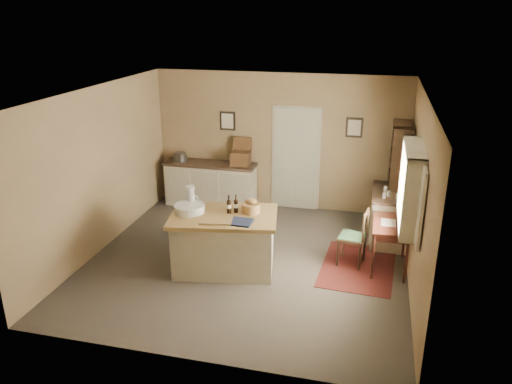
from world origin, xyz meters
TOP-DOWN VIEW (x-y plane):
  - ground at (0.00, 0.00)m, footprint 5.00×5.00m
  - wall_back at (0.00, 2.50)m, footprint 5.00×0.10m
  - wall_front at (0.00, -2.50)m, footprint 5.00×0.10m
  - wall_left at (-2.50, 0.00)m, footprint 0.10×5.00m
  - wall_right at (2.50, 0.00)m, footprint 0.10×5.00m
  - ceiling at (0.00, 0.00)m, footprint 5.00×5.00m
  - door at (0.35, 2.47)m, footprint 0.97×0.06m
  - framed_prints at (0.20, 2.48)m, footprint 2.82×0.02m
  - window at (2.42, -0.20)m, footprint 0.25×1.99m
  - work_island at (-0.29, -0.32)m, footprint 1.75×1.30m
  - sideboard at (-1.34, 2.20)m, footprint 1.86×0.53m
  - rug at (1.75, 0.20)m, footprint 1.20×1.67m
  - writing_desk at (2.20, 0.30)m, footprint 0.56×0.91m
  - desk_chair at (1.62, 0.30)m, footprint 0.49×0.49m
  - right_cabinet at (2.20, 1.33)m, footprint 0.63×1.13m
  - shelving_unit at (2.35, 1.78)m, footprint 0.34×0.89m

SIDE VIEW (x-z plane):
  - ground at x=0.00m, z-range 0.00..0.00m
  - rug at x=1.75m, z-range 0.00..0.01m
  - desk_chair at x=1.62m, z-range 0.00..0.91m
  - right_cabinet at x=2.20m, z-range -0.04..0.95m
  - sideboard at x=-1.34m, z-range -0.11..1.07m
  - work_island at x=-0.29m, z-range -0.12..1.08m
  - writing_desk at x=2.20m, z-range 0.26..1.08m
  - shelving_unit at x=2.35m, z-range 0.00..1.98m
  - door at x=0.35m, z-range 0.00..2.11m
  - wall_back at x=0.00m, z-range 0.00..2.70m
  - wall_front at x=0.00m, z-range 0.00..2.70m
  - wall_left at x=-2.50m, z-range 0.00..2.70m
  - wall_right at x=2.50m, z-range 0.00..2.70m
  - window at x=2.42m, z-range 0.99..2.11m
  - framed_prints at x=0.20m, z-range 1.53..1.91m
  - ceiling at x=0.00m, z-range 2.70..2.70m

